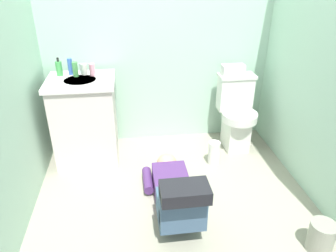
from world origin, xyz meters
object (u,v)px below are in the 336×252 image
bottle_pink (92,70)px  paper_towel_roll (214,153)px  toilet (236,113)px  soap_dispenser (59,68)px  bottle_white (84,69)px  person_plumber (175,193)px  vanity_cabinet (86,120)px  bottle_blue (70,67)px  trash_can (321,237)px  tissue_box (233,70)px  faucet (81,69)px  bottle_green (75,69)px

bottle_pink → paper_towel_roll: 1.37m
toilet → soap_dispenser: (-1.68, 0.07, 0.52)m
bottle_white → person_plumber: bearing=-55.3°
vanity_cabinet → bottle_blue: bearing=123.7°
soap_dispenser → trash_can: bearing=-39.3°
toilet → person_plumber: bearing=-129.9°
tissue_box → bottle_white: bearing=-179.2°
tissue_box → bottle_blue: bearing=180.0°
faucet → tissue_box: size_ratio=0.45×
bottle_white → trash_can: bottle_white is taller
bottle_white → bottle_pink: bearing=-27.1°
tissue_box → bottle_pink: 1.34m
person_plumber → bottle_blue: bearing=128.7°
vanity_cabinet → paper_towel_roll: 1.26m
bottle_blue → trash_can: (1.73, -1.51, -0.78)m
faucet → bottle_white: (0.03, -0.02, 0.00)m
vanity_cabinet → trash_can: bearing=-40.1°
faucet → trash_can: (1.63, -1.52, -0.76)m
person_plumber → soap_dispenser: 1.52m
trash_can → toilet: bearing=95.8°
faucet → bottle_blue: bottle_blue is taller
toilet → faucet: faucet is taller
toilet → tissue_box: size_ratio=3.41×
toilet → trash_can: size_ratio=3.39×
toilet → bottle_white: bottle_white is taller
vanity_cabinet → bottle_blue: bottle_blue is taller
tissue_box → trash_can: (0.19, -1.51, -0.69)m
bottle_blue → bottle_pink: size_ratio=1.35×
faucet → bottle_pink: 0.12m
toilet → bottle_blue: 1.67m
person_plumber → bottle_blue: bottle_blue is taller
bottle_blue → paper_towel_roll: 1.56m
bottle_blue → bottle_green: size_ratio=1.11×
bottle_green → faucet: bearing=56.0°
trash_can → paper_towel_roll: (-0.44, 1.10, 0.01)m
bottle_green → person_plumber: bearing=-51.3°
person_plumber → bottle_pink: size_ratio=9.68×
toilet → bottle_green: (-1.53, 0.03, 0.52)m
bottle_green → bottle_white: bottle_green is taller
bottle_green → bottle_pink: size_ratio=1.21×
soap_dispenser → bottle_white: size_ratio=1.64×
bottle_green → bottle_pink: bottle_green is taller
faucet → trash_can: size_ratio=0.45×
bottle_green → paper_towel_roll: bearing=-15.8°
faucet → trash_can: faucet is taller
toilet → tissue_box: bearing=116.4°
faucet → paper_towel_roll: (1.19, -0.41, -0.75)m
tissue_box → soap_dispenser: (-1.64, -0.02, 0.09)m
bottle_green → bottle_white: (0.07, 0.04, -0.02)m
paper_towel_roll → tissue_box: bearing=58.1°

